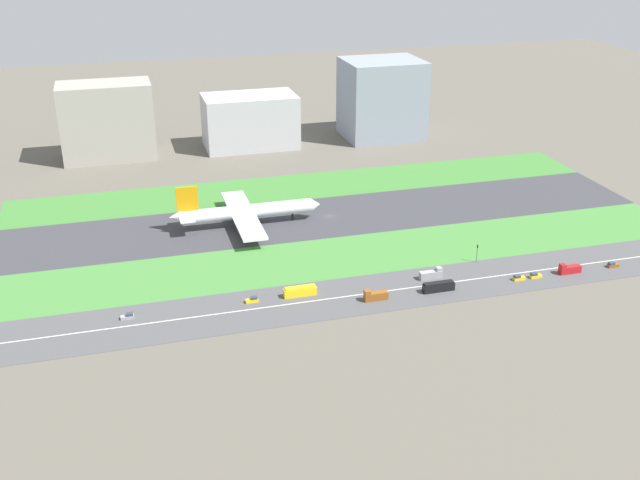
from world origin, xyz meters
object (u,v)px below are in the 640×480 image
car_2 (128,316)px  office_tower (382,99)px  bus_0 (439,287)px  car_3 (613,265)px  fuel_tank_west (277,113)px  bus_1 (300,291)px  traffic_light (477,252)px  truck_2 (569,269)px  terminal_building (107,121)px  truck_1 (375,296)px  car_4 (518,278)px  hangar_building (250,121)px  car_0 (252,300)px  truck_0 (431,274)px  airliner (244,212)px  car_1 (535,276)px

car_2 → office_tower: size_ratio=0.10×
bus_0 → car_3: bearing=-180.0°
car_2 → fuel_tank_west: bearing=65.8°
bus_1 → traffic_light: size_ratio=1.61×
truck_2 → car_2: bearing=-3.6°
terminal_building → fuel_tank_west: size_ratio=2.70×
truck_1 → office_tower: bearing=-110.6°
car_4 → truck_2: bearing=180.0°
bus_0 → hangar_building: bearing=-81.1°
car_0 → fuel_tank_west: (60.07, 227.00, 5.79)m
traffic_light → office_tower: 176.68m
truck_2 → car_4: truck_2 is taller
bus_0 → car_0: bus_0 is taller
truck_0 → bus_1: size_ratio=0.72×
truck_1 → bus_1: (-24.23, 10.00, 0.15)m
truck_0 → car_0: (-66.49, 0.00, -0.75)m
car_0 → office_tower: (113.34, 182.00, 21.57)m
airliner → car_4: (86.79, -78.00, -5.31)m
truck_0 → car_1: truck_0 is taller
truck_2 → car_1: 14.10m
truck_2 → truck_0: same height
car_1 → office_tower: bearing=-93.0°
car_4 → bus_0: size_ratio=0.38×
hangar_building → fuel_tank_west: size_ratio=2.88×
truck_1 → car_1: size_ratio=1.91×
truck_1 → car_0: 42.35m
car_0 → car_4: bearing=-5.9°
bus_1 → car_1: (86.47, -10.00, -0.90)m
car_2 → car_0: bearing=0.0°
traffic_light → fuel_tank_west: (-28.61, 219.01, 2.42)m
traffic_light → fuel_tank_west: size_ratio=0.40×
bus_0 → traffic_light: (23.78, 17.99, 2.47)m
truck_2 → truck_1: bearing=0.0°
airliner → car_1: (93.65, -78.00, -5.31)m
truck_2 → hangar_building: 209.42m
car_4 → car_2: (-138.25, 10.00, 0.00)m
truck_0 → car_0: truck_0 is taller
bus_0 → bus_1: 49.03m
office_tower → terminal_building: bearing=180.0°
terminal_building → truck_2: bearing=-50.2°
truck_1 → office_tower: (72.20, 192.00, 20.82)m
terminal_building → car_0: bearing=-76.9°
bus_1 → car_0: bearing=180.0°
car_1 → traffic_light: traffic_light is taller
bus_0 → traffic_light: size_ratio=1.61×
car_0 → truck_0: bearing=-0.0°
bus_0 → office_tower: bearing=-104.2°
car_1 → terminal_building: bearing=-52.8°
car_4 → car_0: 97.05m
bus_1 → car_3: (119.34, -10.00, -0.90)m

